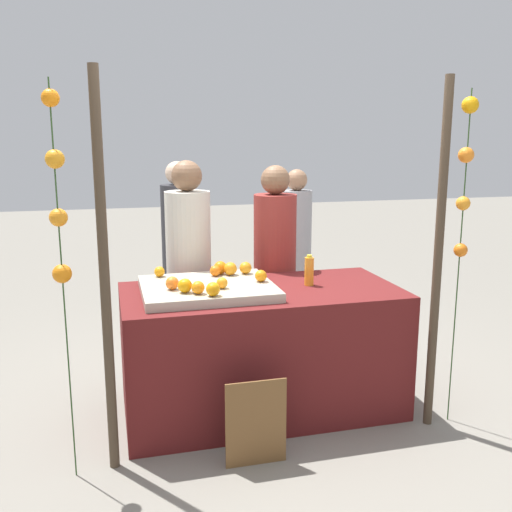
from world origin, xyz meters
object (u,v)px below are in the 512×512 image
at_px(vendor_right, 275,278).
at_px(juice_bottle, 309,271).
at_px(orange_0, 172,283).
at_px(vendor_left, 189,280).
at_px(stall_counter, 262,350).
at_px(chalkboard_sign, 256,424).
at_px(orange_1, 230,269).

bearing_deg(vendor_right, juice_bottle, -83.02).
distance_m(orange_0, vendor_right, 1.13).
bearing_deg(vendor_left, juice_bottle, -39.86).
relative_size(stall_counter, vendor_left, 1.10).
xyz_separation_m(stall_counter, vendor_left, (-0.40, 0.65, 0.36)).
xyz_separation_m(juice_bottle, vendor_left, (-0.74, 0.62, -0.17)).
bearing_deg(vendor_right, chalkboard_sign, -110.88).
xyz_separation_m(stall_counter, orange_0, (-0.60, -0.07, 0.53)).
distance_m(orange_0, vendor_left, 0.77).
height_order(orange_0, chalkboard_sign, orange_0).
bearing_deg(juice_bottle, vendor_right, 96.98).
bearing_deg(orange_0, vendor_right, 38.16).
bearing_deg(orange_1, juice_bottle, -19.45).
xyz_separation_m(chalkboard_sign, vendor_left, (-0.18, 1.32, 0.54)).
relative_size(orange_1, vendor_left, 0.05).
bearing_deg(stall_counter, orange_1, 128.24).
bearing_deg(orange_1, orange_0, -146.74).
bearing_deg(vendor_left, vendor_right, -2.90).
bearing_deg(orange_1, stall_counter, -51.76).
bearing_deg(vendor_left, chalkboard_sign, -82.22).
height_order(orange_1, juice_bottle, juice_bottle).
height_order(stall_counter, chalkboard_sign, stall_counter).
height_order(orange_1, chalkboard_sign, orange_1).
bearing_deg(vendor_left, stall_counter, -58.69).
relative_size(juice_bottle, vendor_right, 0.13).
relative_size(juice_bottle, vendor_left, 0.13).
distance_m(orange_0, chalkboard_sign, 1.00).
height_order(chalkboard_sign, vendor_right, vendor_right).
bearing_deg(chalkboard_sign, stall_counter, 72.10).
height_order(orange_1, vendor_right, vendor_right).
xyz_separation_m(orange_1, juice_bottle, (0.52, -0.18, -0.00)).
distance_m(stall_counter, vendor_left, 0.84).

